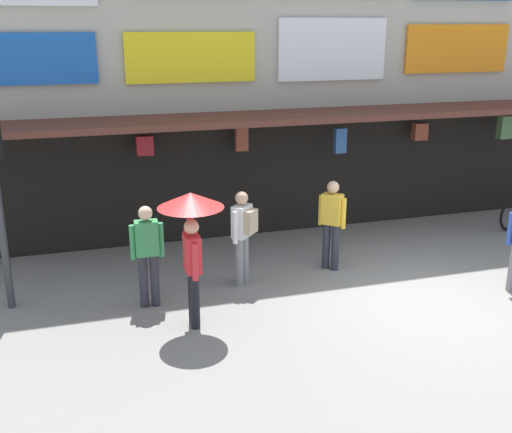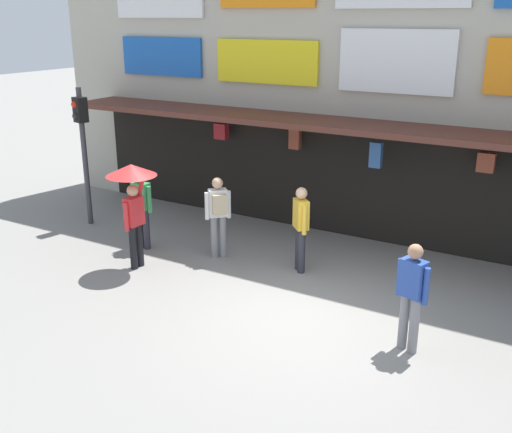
{
  "view_description": "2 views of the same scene",
  "coord_description": "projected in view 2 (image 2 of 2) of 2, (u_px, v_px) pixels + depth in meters",
  "views": [
    {
      "loc": [
        -5.24,
        -8.0,
        4.37
      ],
      "look_at": [
        -2.4,
        1.43,
        1.23
      ],
      "focal_mm": 42.76,
      "sensor_mm": 36.0,
      "label": 1
    },
    {
      "loc": [
        3.71,
        -7.97,
        4.73
      ],
      "look_at": [
        -1.63,
        1.23,
        1.11
      ],
      "focal_mm": 41.82,
      "sensor_mm": 36.0,
      "label": 2
    }
  ],
  "objects": [
    {
      "name": "ground_plane",
      "position": [
        304.0,
        317.0,
        9.81
      ],
      "size": [
        80.0,
        80.0,
        0.0
      ],
      "primitive_type": "plane",
      "color": "gray"
    },
    {
      "name": "shopfront",
      "position": [
        406.0,
        53.0,
        12.28
      ],
      "size": [
        18.0,
        2.6,
        8.0
      ],
      "color": "#B2AD9E",
      "rests_on": "ground"
    },
    {
      "name": "traffic_light_near",
      "position": [
        82.0,
        134.0,
        13.53
      ],
      "size": [
        0.33,
        0.35,
        3.2
      ],
      "color": "#38383D",
      "rests_on": "ground"
    },
    {
      "name": "pedestrian_in_red",
      "position": [
        218.0,
        212.0,
        11.92
      ],
      "size": [
        0.47,
        0.47,
        1.68
      ],
      "color": "gray",
      "rests_on": "ground"
    },
    {
      "name": "pedestrian_in_green",
      "position": [
        301.0,
        225.0,
        11.29
      ],
      "size": [
        0.41,
        0.41,
        1.68
      ],
      "color": "#2D2D38",
      "rests_on": "ground"
    },
    {
      "name": "pedestrian_with_umbrella",
      "position": [
        132.0,
        187.0,
        11.23
      ],
      "size": [
        0.96,
        0.96,
        2.08
      ],
      "color": "black",
      "rests_on": "ground"
    },
    {
      "name": "pedestrian_in_yellow",
      "position": [
        412.0,
        292.0,
        8.56
      ],
      "size": [
        0.51,
        0.32,
        1.68
      ],
      "color": "gray",
      "rests_on": "ground"
    },
    {
      "name": "pedestrian_in_white",
      "position": [
        142.0,
        206.0,
        12.42
      ],
      "size": [
        0.53,
        0.23,
        1.68
      ],
      "color": "#2D2D38",
      "rests_on": "ground"
    }
  ]
}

